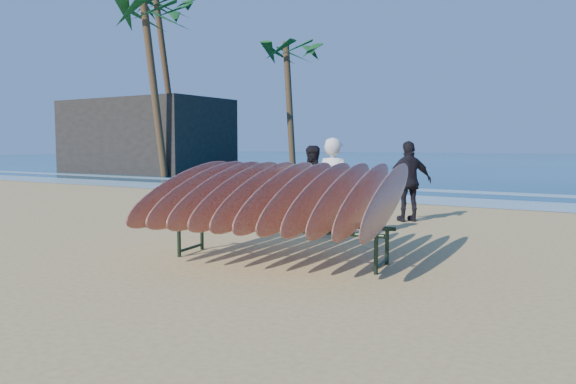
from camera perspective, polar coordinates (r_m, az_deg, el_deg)
name	(u,v)px	position (r m, az deg, el deg)	size (l,w,h in m)	color
ground	(258,264)	(7.88, -3.08, -7.32)	(120.00, 120.00, 0.00)	tan
foam_near	(454,201)	(16.99, 16.51, -0.92)	(160.00, 160.00, 0.00)	white
foam_far	(482,193)	(20.38, 19.09, -0.05)	(160.00, 160.00, 0.00)	white
surfboard_rack	(280,195)	(7.97, -0.86, -0.30)	(3.63, 3.50, 1.56)	#1C2D1F
person_white	(333,188)	(9.95, 4.63, 0.40)	(0.65, 0.43, 1.78)	white
person_dark_a	(315,184)	(11.88, 2.73, 0.79)	(0.80, 0.62, 1.64)	black
person_dark_b	(409,181)	(12.34, 12.20, 1.06)	(1.02, 0.42, 1.73)	black
building	(146,137)	(34.24, -14.25, 5.48)	(9.51, 5.28, 4.23)	#2D2823
palm_left	(153,18)	(29.44, -13.57, 16.82)	(5.20, 5.20, 8.69)	brown
palm_mid	(290,54)	(32.82, 0.16, 13.88)	(5.20, 5.20, 7.67)	brown
palm_right	(166,8)	(36.15, -12.31, 17.81)	(5.20, 5.20, 10.72)	brown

